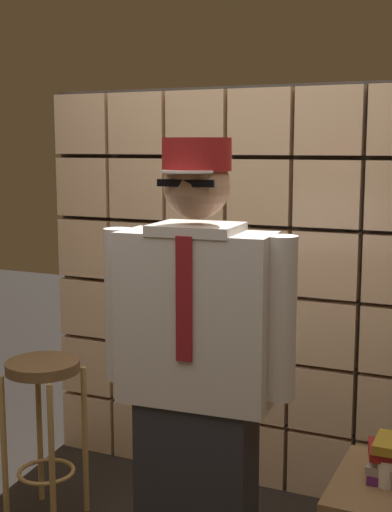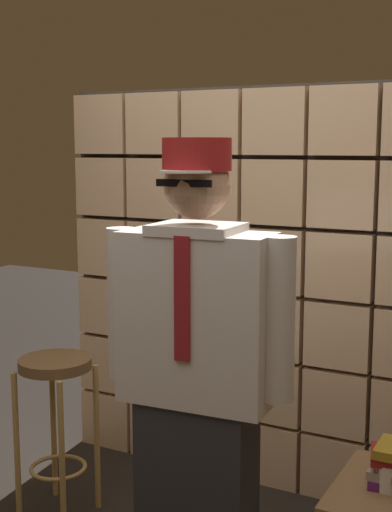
{
  "view_description": "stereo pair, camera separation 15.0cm",
  "coord_description": "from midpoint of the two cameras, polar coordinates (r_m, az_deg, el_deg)",
  "views": [
    {
      "loc": [
        1.16,
        -1.91,
        1.75
      ],
      "look_at": [
        0.17,
        0.27,
        1.37
      ],
      "focal_mm": 49.81,
      "sensor_mm": 36.0,
      "label": 1
    },
    {
      "loc": [
        1.3,
        -1.84,
        1.75
      ],
      "look_at": [
        0.17,
        0.27,
        1.37
      ],
      "focal_mm": 49.81,
      "sensor_mm": 36.0,
      "label": 2
    }
  ],
  "objects": [
    {
      "name": "standing_person",
      "position": [
        2.54,
        1.78,
        -10.05
      ],
      "size": [
        0.71,
        0.31,
        1.77
      ],
      "rotation": [
        0.0,
        0.0,
        0.07
      ],
      "color": "#28282D",
      "rests_on": "ground"
    },
    {
      "name": "coffee_mug",
      "position": [
        2.65,
        16.9,
        -16.67
      ],
      "size": [
        0.13,
        0.08,
        0.09
      ],
      "color": "silver",
      "rests_on": "side_table"
    },
    {
      "name": "glass_block_wall",
      "position": [
        3.6,
        7.44,
        -3.02
      ],
      "size": [
        2.4,
        0.1,
        2.06
      ],
      "color": "#E0B78C",
      "rests_on": "ground"
    },
    {
      "name": "bar_stool",
      "position": [
        3.44,
        -9.93,
        -11.24
      ],
      "size": [
        0.34,
        0.34,
        0.77
      ],
      "color": "brown",
      "rests_on": "ground"
    }
  ]
}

